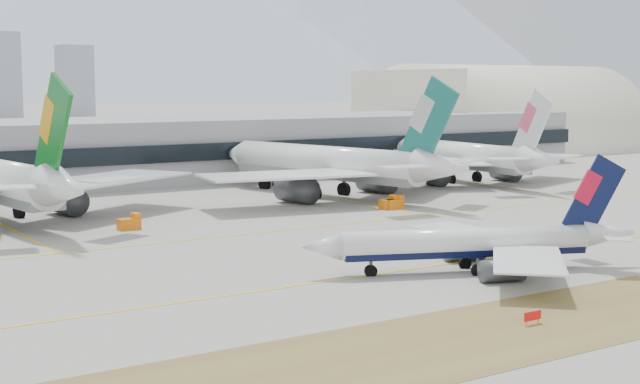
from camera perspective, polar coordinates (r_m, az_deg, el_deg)
ground at (r=117.64m, az=4.19°, el=-4.56°), size 3000.00×3000.00×0.00m
taxiing_airliner at (r=113.25m, az=10.03°, el=-3.27°), size 41.87×35.37×14.74m
widebody_cathay at (r=184.48m, az=0.89°, el=1.73°), size 69.35×68.91×25.26m
widebody_china_air at (r=214.75m, az=9.41°, el=2.19°), size 63.77×62.57×22.79m
terminal at (r=218.61m, az=-14.34°, el=2.53°), size 280.00×43.10×15.00m
hangar at (r=319.87m, az=11.64°, el=2.60°), size 91.00×60.00×60.00m
hold_sign_left at (r=90.09m, az=13.45°, el=-7.73°), size 2.20×0.15×1.35m
gse_extra at (r=168.46m, az=4.81°, el=-0.73°), size 3.55×2.00×2.60m
gse_b at (r=147.36m, az=-12.07°, el=-1.95°), size 3.55×2.00×2.60m
gse_c at (r=168.24m, az=4.48°, el=-0.73°), size 3.55×2.00×2.60m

